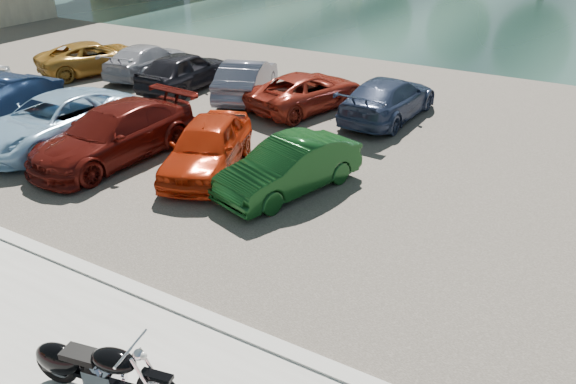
{
  "coord_description": "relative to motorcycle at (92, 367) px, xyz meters",
  "views": [
    {
      "loc": [
        5.01,
        -3.7,
        6.29
      ],
      "look_at": [
        -0.01,
        5.01,
        1.1
      ],
      "focal_mm": 35.0,
      "sensor_mm": 36.0,
      "label": 1
    }
  ],
  "objects": [
    {
      "name": "car_6",
      "position": [
        -13.09,
        12.27,
        0.1
      ],
      "size": [
        3.58,
        4.95,
        1.25
      ],
      "primitive_type": "imported",
      "rotation": [
        0.0,
        0.0,
        2.77
      ],
      "color": "#AE7A28",
      "rests_on": "parking_lot"
    },
    {
      "name": "car_2",
      "position": [
        -8.14,
        6.16,
        0.18
      ],
      "size": [
        2.34,
        5.04,
        1.4
      ],
      "primitive_type": "imported",
      "rotation": [
        0.0,
        0.0,
        0.0
      ],
      "color": "#9EC8E6",
      "rests_on": "parking_lot"
    },
    {
      "name": "parking_lot",
      "position": [
        0.24,
        11.05,
        -0.54
      ],
      "size": [
        60.0,
        18.0,
        0.04
      ],
      "primitive_type": "cube",
      "color": "#423E35",
      "rests_on": "ground"
    },
    {
      "name": "car_9",
      "position": [
        -5.81,
        12.57,
        0.16
      ],
      "size": [
        2.72,
        4.37,
        1.36
      ],
      "primitive_type": "imported",
      "rotation": [
        0.0,
        0.0,
        3.48
      ],
      "color": "slate",
      "rests_on": "parking_lot"
    },
    {
      "name": "car_8",
      "position": [
        -8.37,
        12.26,
        0.19
      ],
      "size": [
        1.74,
        4.2,
        1.42
      ],
      "primitive_type": "imported",
      "rotation": [
        0.0,
        0.0,
        3.16
      ],
      "color": "black",
      "rests_on": "parking_lot"
    },
    {
      "name": "car_10",
      "position": [
        -3.37,
        12.56,
        0.09
      ],
      "size": [
        3.15,
        4.78,
        1.22
      ],
      "primitive_type": "imported",
      "rotation": [
        0.0,
        0.0,
        2.87
      ],
      "color": "maroon",
      "rests_on": "parking_lot"
    },
    {
      "name": "car_4",
      "position": [
        -3.21,
        6.87,
        0.17
      ],
      "size": [
        2.89,
        4.36,
        1.38
      ],
      "primitive_type": "imported",
      "rotation": [
        0.0,
        0.0,
        0.34
      ],
      "color": "#B5280C",
      "rests_on": "parking_lot"
    },
    {
      "name": "car_3",
      "position": [
        -5.87,
        6.25,
        0.2
      ],
      "size": [
        2.38,
        5.09,
        1.44
      ],
      "primitive_type": "imported",
      "rotation": [
        0.0,
        0.0,
        -0.08
      ],
      "color": "#52100B",
      "rests_on": "parking_lot"
    },
    {
      "name": "river",
      "position": [
        0.24,
        40.05,
        -0.56
      ],
      "size": [
        120.0,
        40.0,
        0.0
      ],
      "primitive_type": "cube",
      "color": "#1A2E2C",
      "rests_on": "ground"
    },
    {
      "name": "kerb",
      "position": [
        0.24,
        2.05,
        -0.49
      ],
      "size": [
        60.0,
        0.3,
        0.14
      ],
      "primitive_type": "cube",
      "color": "#A7A59D",
      "rests_on": "ground"
    },
    {
      "name": "car_11",
      "position": [
        -0.64,
        13.01,
        0.14
      ],
      "size": [
        2.12,
        4.67,
        1.33
      ],
      "primitive_type": "imported",
      "rotation": [
        0.0,
        0.0,
        3.08
      ],
      "color": "navy",
      "rests_on": "parking_lot"
    },
    {
      "name": "car_5",
      "position": [
        -0.81,
        6.92,
        0.11
      ],
      "size": [
        2.39,
        4.08,
        1.27
      ],
      "primitive_type": "imported",
      "rotation": [
        0.0,
        0.0,
        -0.29
      ],
      "color": "#103C16",
      "rests_on": "parking_lot"
    },
    {
      "name": "motorcycle",
      "position": [
        0.0,
        0.0,
        0.0
      ],
      "size": [
        2.31,
        0.86,
        1.05
      ],
      "rotation": [
        0.0,
        0.0,
        0.2
      ],
      "color": "black",
      "rests_on": "promenade"
    },
    {
      "name": "car_7",
      "position": [
        -10.89,
        12.98,
        0.1
      ],
      "size": [
        2.33,
        4.51,
        1.25
      ],
      "primitive_type": "imported",
      "rotation": [
        0.0,
        0.0,
        3.28
      ],
      "color": "#9D9CA5",
      "rests_on": "parking_lot"
    }
  ]
}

